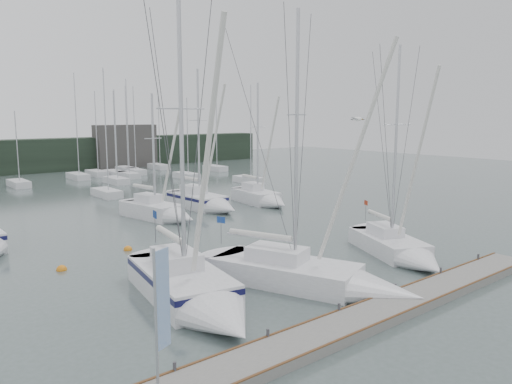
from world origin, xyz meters
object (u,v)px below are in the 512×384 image
Objects in this scene: buoy_a at (128,250)px; sailboat_mid_e at (264,199)px; sailboat_near_right at (403,252)px; sailboat_mid_c at (163,213)px; sailboat_mid_d at (207,203)px; sailboat_near_center at (329,280)px; buoy_c at (62,270)px; sailboat_near_left at (197,295)px; dock_banner at (160,308)px.

sailboat_mid_e is at bearing 21.81° from buoy_a.
sailboat_near_right is at bearing -46.81° from buoy_a.
sailboat_mid_d reaches higher than sailboat_mid_c.
sailboat_near_center is 1.08× the size of sailboat_near_right.
sailboat_near_right reaches higher than buoy_a.
sailboat_mid_d is at bearing 173.21° from sailboat_mid_e.
sailboat_mid_e is at bearing 21.13° from buoy_c.
sailboat_mid_e reaches higher than buoy_c.
sailboat_near_right is at bearing -15.80° from sailboat_near_center.
sailboat_near_left is 19.91m from sailboat_mid_c.
sailboat_near_left is at bearing 139.71° from sailboat_near_center.
sailboat_near_left reaches higher than sailboat_mid_d.
sailboat_mid_d is at bearing 31.19° from buoy_c.
buoy_a is 0.95× the size of buoy_c.
sailboat_near_right and sailboat_mid_d have the same top height.
buoy_c is (-11.13, -8.47, -0.59)m from sailboat_mid_c.
sailboat_mid_e is 34.04m from dock_banner.
sailboat_near_left is at bearing -161.12° from sailboat_near_right.
sailboat_near_right is 17.28m from buoy_a.
sailboat_mid_e reaches higher than dock_banner.
sailboat_mid_d is at bearing 114.99° from sailboat_near_right.
sailboat_mid_c is (1.97, 20.23, 0.05)m from sailboat_near_center.
sailboat_near_center is 20.33m from sailboat_mid_c.
sailboat_mid_c is 19.87× the size of buoy_a.
sailboat_mid_d is at bearing 4.79° from sailboat_mid_c.
sailboat_mid_d is at bearing 49.85° from sailboat_near_center.
sailboat_mid_e is (5.51, 19.53, 0.08)m from sailboat_near_right.
sailboat_near_center is 7.43m from sailboat_near_right.
dock_banner reaches higher than buoy_a.
sailboat_mid_e is 2.76× the size of dock_banner.
sailboat_near_right is 23.06× the size of buoy_c.
sailboat_near_right is at bearing -91.63° from sailboat_mid_d.
sailboat_near_left is 6.69m from sailboat_near_center.
sailboat_near_right is 24.37× the size of buoy_a.
sailboat_mid_e is at bearing 53.36° from sailboat_near_left.
sailboat_near_left is 10.05m from buoy_c.
buoy_c is at bearing -151.65° from sailboat_mid_e.
buoy_c is at bearing -161.43° from buoy_a.
sailboat_mid_c is at bearing 75.37° from sailboat_near_left.
sailboat_mid_d is 23.04× the size of buoy_c.
sailboat_mid_e is at bearing 35.89° from sailboat_near_center.
sailboat_near_right is (13.73, -1.38, -0.15)m from sailboat_near_left.
sailboat_mid_e is (10.94, 0.06, -0.01)m from sailboat_mid_c.
sailboat_near_center is at bearing -106.26° from sailboat_mid_c.
sailboat_near_center reaches higher than sailboat_mid_c.
sailboat_mid_c is at bearing -166.51° from sailboat_mid_d.
dock_banner is at bearing -128.04° from sailboat_mid_e.
dock_banner is (-6.78, -16.95, 3.07)m from buoy_a.
sailboat_near_left reaches higher than sailboat_mid_e.
sailboat_near_center is at bearing -115.24° from sailboat_mid_e.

